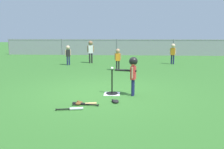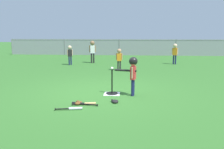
# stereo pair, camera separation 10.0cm
# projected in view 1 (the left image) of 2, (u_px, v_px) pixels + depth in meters

# --- Properties ---
(ground_plane) EXTENTS (60.00, 60.00, 0.00)m
(ground_plane) POSITION_uv_depth(u_px,v_px,m) (100.00, 92.00, 6.90)
(ground_plane) COLOR #336B28
(home_plate) EXTENTS (0.44, 0.44, 0.01)m
(home_plate) POSITION_uv_depth(u_px,v_px,m) (112.00, 94.00, 6.74)
(home_plate) COLOR white
(home_plate) RESTS_ON ground_plane
(batting_tee) EXTENTS (0.32, 0.32, 0.69)m
(batting_tee) POSITION_uv_depth(u_px,v_px,m) (112.00, 90.00, 6.72)
(batting_tee) COLOR black
(batting_tee) RESTS_ON ground_plane
(baseball_on_tee) EXTENTS (0.07, 0.07, 0.07)m
(baseball_on_tee) POSITION_uv_depth(u_px,v_px,m) (112.00, 68.00, 6.61)
(baseball_on_tee) COLOR white
(baseball_on_tee) RESTS_ON batting_tee
(batter_child) EXTENTS (0.62, 0.29, 1.06)m
(batter_child) POSITION_uv_depth(u_px,v_px,m) (133.00, 68.00, 6.44)
(batter_child) COLOR #191E4C
(batter_child) RESTS_ON ground_plane
(fielder_deep_left) EXTENTS (0.29, 0.19, 0.97)m
(fielder_deep_left) POSITION_uv_depth(u_px,v_px,m) (118.00, 57.00, 10.58)
(fielder_deep_left) COLOR #262626
(fielder_deep_left) RESTS_ON ground_plane
(fielder_near_right) EXTENTS (0.27, 0.20, 1.00)m
(fielder_near_right) POSITION_uv_depth(u_px,v_px,m) (68.00, 53.00, 12.28)
(fielder_near_right) COLOR #191E4C
(fielder_near_right) RESTS_ON ground_plane
(fielder_deep_right) EXTENTS (0.35, 0.24, 1.21)m
(fielder_deep_right) POSITION_uv_depth(u_px,v_px,m) (91.00, 49.00, 13.02)
(fielder_deep_right) COLOR #262626
(fielder_deep_right) RESTS_ON ground_plane
(fielder_near_left) EXTENTS (0.30, 0.21, 1.08)m
(fielder_near_left) POSITION_uv_depth(u_px,v_px,m) (173.00, 51.00, 12.62)
(fielder_near_left) COLOR #191E4C
(fielder_near_left) RESTS_ON ground_plane
(spare_bat_silver) EXTENTS (0.60, 0.17, 0.06)m
(spare_bat_silver) POSITION_uv_depth(u_px,v_px,m) (74.00, 109.00, 5.36)
(spare_bat_silver) COLOR silver
(spare_bat_silver) RESTS_ON ground_plane
(spare_bat_wood) EXTENTS (0.56, 0.18, 0.06)m
(spare_bat_wood) POSITION_uv_depth(u_px,v_px,m) (88.00, 104.00, 5.72)
(spare_bat_wood) COLOR #DBB266
(spare_bat_wood) RESTS_ON ground_plane
(spare_bat_black) EXTENTS (0.64, 0.17, 0.06)m
(spare_bat_black) POSITION_uv_depth(u_px,v_px,m) (82.00, 104.00, 5.71)
(spare_bat_black) COLOR black
(spare_bat_black) RESTS_ON ground_plane
(glove_by_plate) EXTENTS (0.23, 0.26, 0.07)m
(glove_by_plate) POSITION_uv_depth(u_px,v_px,m) (79.00, 103.00, 5.76)
(glove_by_plate) COLOR brown
(glove_by_plate) RESTS_ON ground_plane
(glove_near_bats) EXTENTS (0.20, 0.24, 0.07)m
(glove_near_bats) POSITION_uv_depth(u_px,v_px,m) (116.00, 101.00, 5.90)
(glove_near_bats) COLOR black
(glove_near_bats) RESTS_ON ground_plane
(outfield_fence) EXTENTS (16.06, 0.06, 1.15)m
(outfield_fence) POSITION_uv_depth(u_px,v_px,m) (117.00, 47.00, 17.27)
(outfield_fence) COLOR slate
(outfield_fence) RESTS_ON ground_plane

